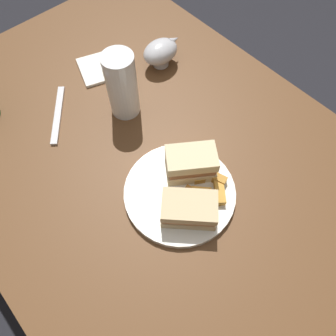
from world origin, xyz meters
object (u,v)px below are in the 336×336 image
object	(u,v)px
gravy_boat	(161,52)
napkin	(97,69)
sandwich_half_right	(191,163)
sandwich_half_left	(189,209)
plate	(180,193)
fork	(58,114)
pint_glass	(122,89)

from	to	relation	value
gravy_boat	napkin	bearing A→B (deg)	55.41
sandwich_half_right	napkin	world-z (taller)	sandwich_half_right
sandwich_half_left	napkin	xyz separation A→B (m)	(0.47, -0.11, -0.04)
plate	napkin	size ratio (longest dim) A/B	2.20
plate	napkin	world-z (taller)	plate
plate	sandwich_half_right	distance (m)	0.07
napkin	fork	size ratio (longest dim) A/B	0.61
sandwich_half_left	sandwich_half_right	bearing A→B (deg)	-45.61
sandwich_half_left	sandwich_half_right	size ratio (longest dim) A/B	1.02
pint_glass	gravy_boat	world-z (taller)	pint_glass
fork	sandwich_half_left	bearing A→B (deg)	46.51
fork	pint_glass	bearing A→B (deg)	93.45
pint_glass	sandwich_half_right	bearing A→B (deg)	177.70
pint_glass	gravy_boat	xyz separation A→B (m)	(0.06, -0.17, -0.03)
fork	plate	bearing A→B (deg)	50.94
sandwich_half_right	gravy_boat	world-z (taller)	sandwich_half_right
sandwich_half_right	napkin	size ratio (longest dim) A/B	1.12
plate	sandwich_half_right	size ratio (longest dim) A/B	1.96
sandwich_half_left	fork	world-z (taller)	sandwich_half_left
sandwich_half_right	fork	xyz separation A→B (m)	(0.34, 0.13, -0.05)
plate	gravy_boat	distance (m)	0.40
pint_glass	fork	xyz separation A→B (m)	(0.10, 0.14, -0.07)
sandwich_half_left	napkin	world-z (taller)	sandwich_half_left
sandwich_half_left	fork	xyz separation A→B (m)	(0.41, 0.06, -0.04)
plate	pint_glass	distance (m)	0.28
plate	gravy_boat	xyz separation A→B (m)	(0.32, -0.23, 0.04)
pint_glass	gravy_boat	bearing A→B (deg)	-70.64
plate	napkin	xyz separation A→B (m)	(0.43, -0.09, -0.00)
pint_glass	fork	world-z (taller)	pint_glass
napkin	pint_glass	bearing A→B (deg)	170.70
napkin	fork	xyz separation A→B (m)	(-0.06, 0.17, -0.00)
pint_glass	sandwich_half_left	bearing A→B (deg)	165.42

